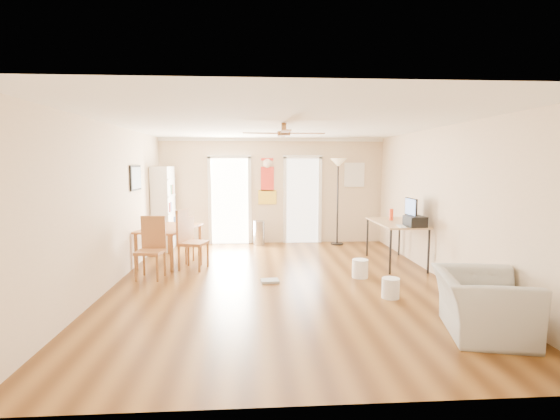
{
  "coord_description": "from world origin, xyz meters",
  "views": [
    {
      "loc": [
        -0.47,
        -6.61,
        1.96
      ],
      "look_at": [
        0.0,
        0.6,
        1.15
      ],
      "focal_mm": 26.2,
      "sensor_mm": 36.0,
      "label": 1
    }
  ],
  "objects": [
    {
      "name": "floor",
      "position": [
        0.0,
        0.0,
        0.0
      ],
      "size": [
        7.0,
        7.0,
        0.0
      ],
      "primitive_type": "plane",
      "color": "brown",
      "rests_on": "ground"
    },
    {
      "name": "ceiling",
      "position": [
        0.0,
        0.0,
        2.6
      ],
      "size": [
        5.5,
        7.0,
        0.0
      ],
      "primitive_type": null,
      "color": "silver",
      "rests_on": "floor"
    },
    {
      "name": "wall_back",
      "position": [
        0.0,
        3.5,
        1.3
      ],
      "size": [
        5.5,
        0.04,
        2.6
      ],
      "primitive_type": null,
      "color": "beige",
      "rests_on": "floor"
    },
    {
      "name": "wall_front",
      "position": [
        0.0,
        -3.5,
        1.3
      ],
      "size": [
        5.5,
        0.04,
        2.6
      ],
      "primitive_type": null,
      "color": "beige",
      "rests_on": "floor"
    },
    {
      "name": "wall_left",
      "position": [
        -2.75,
        0.0,
        1.3
      ],
      "size": [
        0.04,
        7.0,
        2.6
      ],
      "primitive_type": null,
      "color": "beige",
      "rests_on": "floor"
    },
    {
      "name": "wall_right",
      "position": [
        2.75,
        0.0,
        1.3
      ],
      "size": [
        0.04,
        7.0,
        2.6
      ],
      "primitive_type": null,
      "color": "beige",
      "rests_on": "floor"
    },
    {
      "name": "crown_molding",
      "position": [
        0.0,
        0.0,
        2.56
      ],
      "size": [
        5.5,
        7.0,
        0.08
      ],
      "primitive_type": null,
      "color": "white",
      "rests_on": "wall_back"
    },
    {
      "name": "kitchen_doorway",
      "position": [
        -1.05,
        3.48,
        1.05
      ],
      "size": [
        0.9,
        0.1,
        2.1
      ],
      "primitive_type": null,
      "color": "white",
      "rests_on": "wall_back"
    },
    {
      "name": "bathroom_doorway",
      "position": [
        0.75,
        3.48,
        1.05
      ],
      "size": [
        0.8,
        0.1,
        2.1
      ],
      "primitive_type": null,
      "color": "white",
      "rests_on": "wall_back"
    },
    {
      "name": "wall_decal",
      "position": [
        -0.13,
        3.48,
        1.55
      ],
      "size": [
        0.46,
        0.03,
        1.1
      ],
      "primitive_type": "cube",
      "color": "red",
      "rests_on": "wall_back"
    },
    {
      "name": "ac_grille",
      "position": [
        2.05,
        3.47,
        1.7
      ],
      "size": [
        0.5,
        0.04,
        0.6
      ],
      "primitive_type": "cube",
      "color": "white",
      "rests_on": "wall_back"
    },
    {
      "name": "framed_poster",
      "position": [
        -2.73,
        1.4,
        1.7
      ],
      "size": [
        0.04,
        0.66,
        0.48
      ],
      "primitive_type": "cube",
      "color": "black",
      "rests_on": "wall_left"
    },
    {
      "name": "ceiling_fan",
      "position": [
        0.0,
        -0.3,
        2.43
      ],
      "size": [
        1.24,
        1.24,
        0.2
      ],
      "primitive_type": null,
      "color": "#593819",
      "rests_on": "ceiling"
    },
    {
      "name": "bookshelf",
      "position": [
        -2.54,
        2.89,
        0.95
      ],
      "size": [
        0.55,
        0.92,
        1.91
      ],
      "primitive_type": null,
      "rotation": [
        0.0,
        0.0,
        -0.21
      ],
      "color": "silver",
      "rests_on": "floor"
    },
    {
      "name": "dining_table",
      "position": [
        -2.15,
        1.61,
        0.35
      ],
      "size": [
        1.21,
        1.59,
        0.71
      ],
      "primitive_type": null,
      "rotation": [
        0.0,
        0.0,
        -0.29
      ],
      "color": "olive",
      "rests_on": "floor"
    },
    {
      "name": "dining_chair_right_a",
      "position": [
        -1.6,
        1.46,
        0.46
      ],
      "size": [
        0.47,
        0.47,
        0.91
      ],
      "primitive_type": null,
      "rotation": [
        0.0,
        0.0,
        1.26
      ],
      "color": "brown",
      "rests_on": "floor"
    },
    {
      "name": "dining_chair_right_b",
      "position": [
        -1.6,
        1.0,
        0.56
      ],
      "size": [
        0.57,
        0.57,
        1.11
      ],
      "primitive_type": null,
      "rotation": [
        0.0,
        0.0,
        1.29
      ],
      "color": "#93572F",
      "rests_on": "floor"
    },
    {
      "name": "dining_chair_near",
      "position": [
        -2.25,
        0.39,
        0.53
      ],
      "size": [
        0.48,
        0.48,
        1.05
      ],
      "primitive_type": null,
      "rotation": [
        0.0,
        0.0,
        -0.12
      ],
      "color": "#9B5F32",
      "rests_on": "floor"
    },
    {
      "name": "trash_can",
      "position": [
        -0.34,
        3.22,
        0.3
      ],
      "size": [
        0.33,
        0.33,
        0.6
      ],
      "primitive_type": "cylinder",
      "rotation": [
        0.0,
        0.0,
        0.25
      ],
      "color": "#ABABAD",
      "rests_on": "floor"
    },
    {
      "name": "torchiere_lamp",
      "position": [
        1.58,
        3.17,
        1.05
      ],
      "size": [
        0.5,
        0.5,
        2.1
      ],
      "primitive_type": null,
      "rotation": [
        0.0,
        0.0,
        0.3
      ],
      "color": "black",
      "rests_on": "floor"
    },
    {
      "name": "computer_desk",
      "position": [
        2.31,
        1.13,
        0.42
      ],
      "size": [
        0.78,
        1.56,
        0.84
      ],
      "primitive_type": null,
      "color": "tan",
      "rests_on": "floor"
    },
    {
      "name": "imac",
      "position": [
        2.47,
        0.8,
        1.08
      ],
      "size": [
        0.22,
        0.53,
        0.5
      ],
      "primitive_type": null,
      "rotation": [
        0.0,
        0.0,
        0.29
      ],
      "color": "black",
      "rests_on": "computer_desk"
    },
    {
      "name": "keyboard",
      "position": [
        2.2,
        0.54,
        0.84
      ],
      "size": [
        0.17,
        0.38,
        0.01
      ],
      "primitive_type": "cube",
      "rotation": [
        0.0,
        0.0,
        -0.13
      ],
      "color": "silver",
      "rests_on": "computer_desk"
    },
    {
      "name": "printer",
      "position": [
        2.45,
        0.54,
        0.93
      ],
      "size": [
        0.34,
        0.39,
        0.19
      ],
      "primitive_type": "cube",
      "rotation": [
        0.0,
        0.0,
        0.07
      ],
      "color": "black",
      "rests_on": "computer_desk"
    },
    {
      "name": "orange_bottle",
      "position": [
        2.3,
        1.38,
        0.95
      ],
      "size": [
        0.09,
        0.09,
        0.23
      ],
      "primitive_type": "cylinder",
      "rotation": [
        0.0,
        0.0,
        -0.19
      ],
      "color": "#F23F15",
      "rests_on": "computer_desk"
    },
    {
      "name": "wastebasket_a",
      "position": [
        1.37,
        0.22,
        0.16
      ],
      "size": [
        0.33,
        0.33,
        0.32
      ],
      "primitive_type": "cylinder",
      "rotation": [
        0.0,
        0.0,
        0.21
      ],
      "color": "white",
      "rests_on": "floor"
    },
    {
      "name": "wastebasket_b",
      "position": [
        1.53,
        -0.89,
        0.15
      ],
      "size": [
        0.27,
        0.27,
        0.3
      ],
      "primitive_type": "cylinder",
      "rotation": [
        0.0,
        0.0,
        -0.06
      ],
      "color": "white",
      "rests_on": "floor"
    },
    {
      "name": "floor_cloth",
      "position": [
        -0.21,
        0.03,
        0.02
      ],
      "size": [
        0.31,
        0.26,
        0.04
      ],
      "primitive_type": "cube",
      "rotation": [
        0.0,
        0.0,
        0.08
      ],
      "color": "gray",
      "rests_on": "floor"
    },
    {
      "name": "armchair",
      "position": [
        2.15,
        -2.22,
        0.36
      ],
      "size": [
        1.18,
        1.28,
        0.71
      ],
      "primitive_type": "imported",
      "rotation": [
        0.0,
        0.0,
        1.34
      ],
      "color": "#AAABA6",
      "rests_on": "floor"
    }
  ]
}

